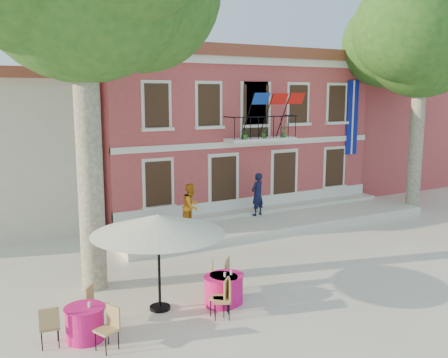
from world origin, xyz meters
TOP-DOWN VIEW (x-y plane):
  - ground at (0.00, 0.00)m, footprint 90.00×90.00m
  - main_building at (2.00, 9.99)m, footprint 13.50×9.59m
  - neighbor_east at (14.00, 11.00)m, footprint 9.40×9.40m
  - terrace at (2.00, 4.40)m, footprint 14.00×3.40m
  - plane_tree_east at (9.25, 3.42)m, footprint 5.46×5.46m
  - patio_umbrella at (-5.45, -1.20)m, footprint 3.35×3.35m
  - pedestrian_navy at (1.53, 5.03)m, footprint 0.78×0.63m
  - pedestrian_orange at (-1.88, 4.44)m, footprint 1.10×1.05m
  - cafe_table_0 at (-3.75, -1.67)m, footprint 1.64×1.67m
  - cafe_table_1 at (-3.97, -1.73)m, footprint 1.22×1.91m
  - cafe_table_2 at (-7.51, -1.90)m, footprint 1.72×1.86m

SIDE VIEW (x-z plane):
  - ground at x=0.00m, z-range 0.00..0.00m
  - terrace at x=2.00m, z-range 0.00..0.30m
  - cafe_table_0 at x=-3.75m, z-range -0.05..0.90m
  - cafe_table_1 at x=-3.97m, z-range -0.05..0.90m
  - cafe_table_2 at x=-7.51m, z-range -0.05..0.90m
  - pedestrian_orange at x=-1.88m, z-range 0.30..2.08m
  - pedestrian_navy at x=1.53m, z-range 0.30..2.14m
  - patio_umbrella at x=-5.45m, z-range 0.99..3.48m
  - neighbor_east at x=14.00m, z-range 0.02..6.42m
  - main_building at x=2.00m, z-range 0.03..7.53m
  - plane_tree_east at x=9.25m, z-range 2.56..13.28m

